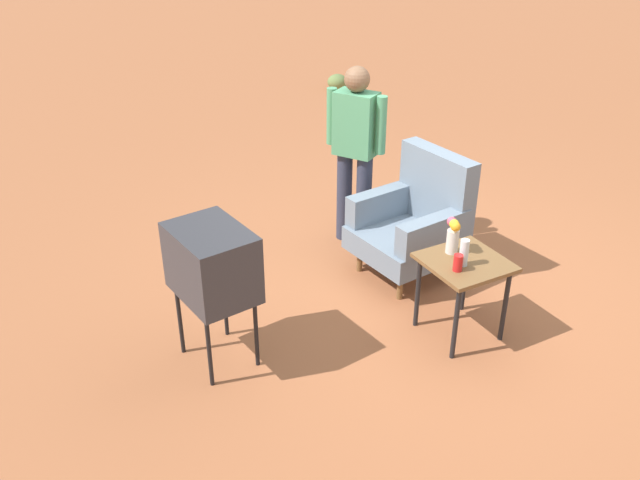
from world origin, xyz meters
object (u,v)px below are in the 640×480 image
Objects in this scene: tv_on_stand at (212,264)px; bottle_short_clear at (464,253)px; side_table at (464,272)px; person_standing at (355,146)px; flower_vase at (453,234)px; armchair at (415,220)px; soda_can_red at (458,263)px.

tv_on_stand is 1.73m from bottle_short_clear.
person_standing reaches higher than side_table.
bottle_short_clear is 0.19m from flower_vase.
tv_on_stand is at bearing -80.09° from armchair.
side_table is 2.36× the size of flower_vase.
soda_can_red is 0.61× the size of bottle_short_clear.
person_standing reaches higher than armchair.
armchair reaches higher than tv_on_stand.
person_standing reaches higher than soda_can_red.
person_standing reaches higher than bottle_short_clear.
armchair is at bearing 11.90° from person_standing.
tv_on_stand is at bearing -110.24° from bottle_short_clear.
person_standing is at bearing 121.48° from tv_on_stand.
soda_can_red is at bearing -63.56° from bottle_short_clear.
person_standing is at bearing 177.22° from flower_vase.
side_table is at bearing 120.07° from soda_can_red.
bottle_short_clear is at bearing -55.29° from side_table.
armchair is at bearing 166.57° from side_table.
flower_vase is at bearing -16.88° from armchair.
person_standing is 1.68m from bottle_short_clear.
bottle_short_clear reaches higher than side_table.
tv_on_stand is at bearing -58.52° from person_standing.
flower_vase reaches higher than soda_can_red.
armchair is 0.87m from person_standing.
soda_can_red is at bearing -6.50° from person_standing.
tv_on_stand reaches higher than flower_vase.
soda_can_red is 0.46× the size of flower_vase.
armchair is 1.95m from tv_on_stand.
side_table is (0.89, -0.21, 0.03)m from armchair.
bottle_short_clear is at bearing 69.76° from tv_on_stand.
bottle_short_clear is at bearing 116.44° from soda_can_red.
person_standing is 1.49m from flower_vase.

